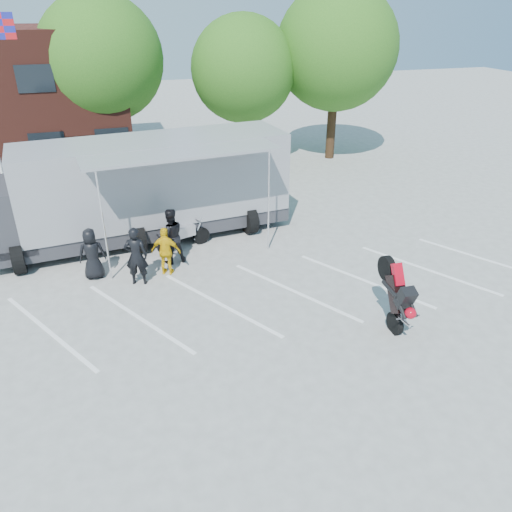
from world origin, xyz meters
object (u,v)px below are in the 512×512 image
spectator_leather_a (92,254)px  spectator_hivis (166,251)px  tree_left (101,59)px  spectator_leather_c (171,236)px  tree_mid (243,69)px  tree_right (337,49)px  spectator_leather_b (136,256)px  transporter_truck (148,237)px  stunt_bike_rider (382,318)px  parked_motorcycle (185,248)px

spectator_leather_a → spectator_hivis: bearing=168.6°
tree_left → spectator_leather_c: 12.80m
spectator_hivis → spectator_leather_a: bearing=12.9°
tree_mid → spectator_leather_a: bearing=-126.5°
tree_right → spectator_hivis: (-10.99, -11.17, -5.06)m
tree_mid → spectator_leather_a: tree_mid is taller
tree_right → spectator_leather_b: tree_right is taller
spectator_leather_c → spectator_hivis: size_ratio=1.19×
transporter_truck → stunt_bike_rider: transporter_truck is taller
tree_left → parked_motorcycle: tree_left is taller
tree_right → spectator_leather_a: bearing=-141.1°
spectator_hivis → spectator_leather_c: bearing=-85.4°
parked_motorcycle → spectator_leather_c: size_ratio=1.10×
tree_right → stunt_bike_rider: 17.60m
spectator_leather_a → tree_mid: bearing=-127.1°
tree_left → spectator_leather_c: bearing=-83.8°
stunt_bike_rider → tree_right: bearing=72.0°
parked_motorcycle → spectator_hivis: size_ratio=1.31×
stunt_bike_rider → spectator_leather_c: size_ratio=1.10×
tree_right → spectator_leather_a: (-13.30, -10.73, -5.02)m
transporter_truck → parked_motorcycle: (1.16, -1.39, 0.00)m
tree_left → spectator_leather_b: (0.03, -13.03, -4.60)m
tree_mid → spectator_leather_b: tree_mid is taller
spectator_leather_c → parked_motorcycle: bearing=-128.4°
tree_left → tree_right: (12.00, -1.50, 0.31)m
tree_left → stunt_bike_rider: tree_left is taller
parked_motorcycle → stunt_bike_rider: size_ratio=1.00×
tree_mid → parked_motorcycle: size_ratio=3.57×
tree_right → transporter_truck: size_ratio=0.77×
parked_motorcycle → spectator_leather_c: 1.46m
tree_left → parked_motorcycle: bearing=-80.4°
parked_motorcycle → spectator_leather_a: bearing=92.2°
transporter_truck → tree_left: bearing=88.3°
stunt_bike_rider → spectator_leather_c: bearing=136.1°
stunt_bike_rider → spectator_hivis: (-5.44, 4.46, 0.82)m
tree_left → spectator_leather_a: tree_left is taller
spectator_leather_b → spectator_leather_a: bearing=-16.4°
spectator_leather_c → spectator_leather_a: bearing=1.6°
parked_motorcycle → stunt_bike_rider: 7.69m
spectator_leather_b → tree_left: bearing=-75.3°
spectator_leather_a → spectator_leather_b: (1.33, -0.80, 0.11)m
tree_left → tree_right: bearing=-7.1°
tree_right → spectator_leather_b: (-11.97, -11.53, -4.91)m
stunt_bike_rider → spectator_leather_c: 7.44m
parked_motorcycle → spectator_leather_b: (-1.82, -2.07, 0.97)m
transporter_truck → stunt_bike_rider: bearing=-58.6°
spectator_leather_b → spectator_leather_c: (1.25, 1.15, 0.01)m
spectator_leather_c → spectator_hivis: bearing=64.7°
tree_left → stunt_bike_rider: bearing=-69.4°
tree_left → stunt_bike_rider: (6.45, -17.14, -5.57)m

